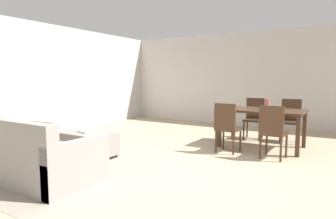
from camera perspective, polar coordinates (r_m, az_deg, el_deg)
name	(u,v)px	position (r m, az deg, el deg)	size (l,w,h in m)	color
ground_plane	(183,177)	(4.21, 2.89, -12.89)	(10.80, 10.80, 0.00)	tan
wall_back	(270,79)	(8.70, 19.22, 5.59)	(9.00, 0.12, 2.70)	beige
wall_left	(22,79)	(7.56, -26.40, 5.29)	(0.12, 11.00, 2.70)	beige
area_rug	(60,165)	(5.04, -20.20, -10.00)	(3.00, 2.80, 0.01)	gray
couch	(23,156)	(4.62, -26.31, -8.04)	(2.27, 0.95, 0.86)	gray
ottoman_table	(86,143)	(5.34, -15.60, -6.25)	(1.05, 0.59, 0.44)	gray
dining_table	(262,114)	(6.09, 17.79, -0.83)	(1.57, 0.94, 0.76)	#422B1C
dining_chair_near_left	(227,125)	(5.48, 11.32, -2.95)	(0.42, 0.42, 0.92)	#422B1C
dining_chair_near_right	(273,129)	(5.24, 19.61, -3.59)	(0.43, 0.43, 0.92)	#422B1C
dining_chair_far_left	(254,116)	(6.97, 16.37, -1.18)	(0.43, 0.43, 0.92)	#422B1C
dining_chair_far_right	(291,118)	(6.88, 22.68, -1.50)	(0.43, 0.43, 0.92)	#422B1C
vase_centerpiece	(267,104)	(6.09, 18.65, 1.01)	(0.10, 0.10, 0.21)	#B26659
book_on_ottoman	(86,131)	(5.28, -15.53, -4.11)	(0.26, 0.20, 0.03)	silver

